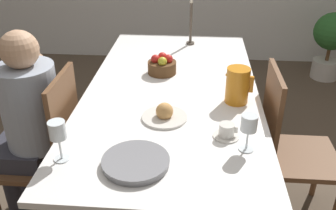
# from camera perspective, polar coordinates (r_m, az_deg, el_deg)

# --- Properties ---
(ground_plane) EXTENTS (20.00, 20.00, 0.00)m
(ground_plane) POSITION_cam_1_polar(r_m,az_deg,el_deg) (2.56, 0.53, -13.17)
(ground_plane) COLOR brown
(dining_table) EXTENTS (0.96, 1.91, 0.77)m
(dining_table) POSITION_cam_1_polar(r_m,az_deg,el_deg) (2.17, 0.61, 0.25)
(dining_table) COLOR white
(dining_table) RESTS_ON ground_plane
(chair_person_side) EXTENTS (0.42, 0.42, 0.95)m
(chair_person_side) POSITION_cam_1_polar(r_m,az_deg,el_deg) (2.18, -17.71, -6.60)
(chair_person_side) COLOR brown
(chair_person_side) RESTS_ON ground_plane
(chair_opposite) EXTENTS (0.42, 0.42, 0.95)m
(chair_opposite) POSITION_cam_1_polar(r_m,az_deg,el_deg) (2.21, 17.83, -6.08)
(chair_opposite) COLOR brown
(chair_opposite) RESTS_ON ground_plane
(person_seated) EXTENTS (0.39, 0.41, 1.17)m
(person_seated) POSITION_cam_1_polar(r_m,az_deg,el_deg) (2.13, -20.68, -1.82)
(person_seated) COLOR #33333D
(person_seated) RESTS_ON ground_plane
(red_pitcher) EXTENTS (0.15, 0.12, 0.19)m
(red_pitcher) POSITION_cam_1_polar(r_m,az_deg,el_deg) (1.97, 10.53, 2.99)
(red_pitcher) COLOR orange
(red_pitcher) RESTS_ON dining_table
(wine_glass_water) EXTENTS (0.07, 0.07, 0.18)m
(wine_glass_water) POSITION_cam_1_polar(r_m,az_deg,el_deg) (1.54, -16.48, -3.99)
(wine_glass_water) COLOR white
(wine_glass_water) RESTS_ON dining_table
(wine_glass_juice) EXTENTS (0.07, 0.07, 0.17)m
(wine_glass_juice) POSITION_cam_1_polar(r_m,az_deg,el_deg) (1.58, 12.22, -3.04)
(wine_glass_juice) COLOR white
(wine_glass_juice) RESTS_ON dining_table
(teacup_near_person) EXTENTS (0.12, 0.12, 0.07)m
(teacup_near_person) POSITION_cam_1_polar(r_m,az_deg,el_deg) (1.70, 8.92, -4.00)
(teacup_near_person) COLOR silver
(teacup_near_person) RESTS_ON dining_table
(serving_tray) EXTENTS (0.27, 0.27, 0.03)m
(serving_tray) POSITION_cam_1_polar(r_m,az_deg,el_deg) (1.52, -4.94, -8.66)
(serving_tray) COLOR gray
(serving_tray) RESTS_ON dining_table
(bread_plate) EXTENTS (0.22, 0.22, 0.09)m
(bread_plate) POSITION_cam_1_polar(r_m,az_deg,el_deg) (1.82, -0.54, -1.41)
(bread_plate) COLOR silver
(bread_plate) RESTS_ON dining_table
(fruit_bowl) EXTENTS (0.17, 0.17, 0.12)m
(fruit_bowl) POSITION_cam_1_polar(r_m,az_deg,el_deg) (2.30, -0.91, 6.04)
(fruit_bowl) COLOR brown
(fruit_bowl) RESTS_ON dining_table
(candlestick_tall) EXTENTS (0.06, 0.06, 0.35)m
(candlestick_tall) POSITION_cam_1_polar(r_m,az_deg,el_deg) (2.78, 3.49, 11.99)
(candlestick_tall) COLOR #4C4238
(candlestick_tall) RESTS_ON dining_table
(potted_plant) EXTENTS (0.39, 0.39, 0.71)m
(potted_plant) POSITION_cam_1_polar(r_m,az_deg,el_deg) (4.32, 23.60, 9.07)
(potted_plant) COLOR beige
(potted_plant) RESTS_ON ground_plane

